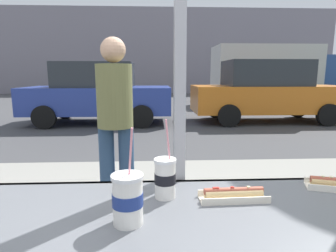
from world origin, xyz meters
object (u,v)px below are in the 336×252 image
soda_cup_right (128,198)px  box_truck (279,73)px  pedestrian (115,117)px  parked_car_blue (98,93)px  hotdog_tray_far (233,194)px  soda_cup_left (165,177)px  parked_car_orange (267,92)px

soda_cup_right → box_truck: size_ratio=0.05×
box_truck → pedestrian: box_truck is taller
parked_car_blue → box_truck: bearing=33.8°
hotdog_tray_far → box_truck: size_ratio=0.04×
soda_cup_right → hotdog_tray_far: size_ratio=1.21×
soda_cup_right → parked_car_blue: bearing=101.6°
soda_cup_right → pedestrian: bearing=99.0°
hotdog_tray_far → parked_car_blue: size_ratio=0.06×
pedestrian → soda_cup_left: bearing=-75.3°
soda_cup_left → hotdog_tray_far: bearing=-8.1°
hotdog_tray_far → pedestrian: size_ratio=0.16×
soda_cup_right → hotdog_tray_far: soda_cup_right is taller
parked_car_blue → box_truck: size_ratio=0.64×
hotdog_tray_far → parked_car_orange: bearing=67.4°
soda_cup_left → parked_car_orange: bearing=65.6°
box_truck → parked_car_orange: bearing=-116.9°
soda_cup_right → pedestrian: (-0.27, 1.69, 0.02)m
soda_cup_left → parked_car_orange: 8.30m
soda_cup_right → parked_car_orange: bearing=65.3°
box_truck → pedestrian: bearing=-119.8°
soda_cup_right → parked_car_blue: parked_car_blue is taller
box_truck → pedestrian: (-6.47, -11.28, -0.48)m
parked_car_orange → parked_car_blue: bearing=-180.0°
soda_cup_left → soda_cup_right: (-0.13, -0.19, 0.00)m
soda_cup_left → parked_car_orange: size_ratio=0.07×
soda_cup_left → parked_car_blue: 7.75m
parked_car_blue → pedestrian: size_ratio=2.60×
hotdog_tray_far → box_truck: box_truck is taller
soda_cup_left → pedestrian: pedestrian is taller
parked_car_orange → pedestrian: size_ratio=2.83×
box_truck → soda_cup_left: bearing=-115.4°
parked_car_blue → box_truck: box_truck is taller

